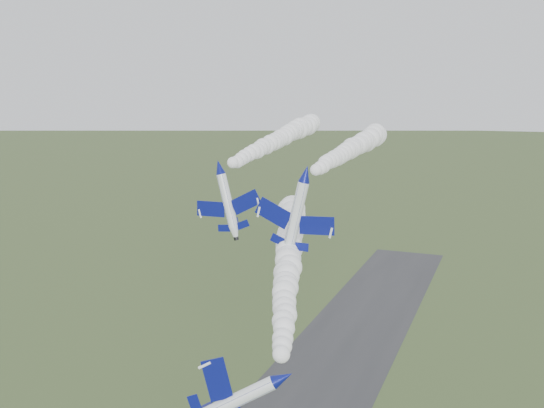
{
  "coord_description": "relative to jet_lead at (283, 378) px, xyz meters",
  "views": [
    {
      "loc": [
        33.39,
        -60.44,
        57.18
      ],
      "look_at": [
        3.62,
        13.88,
        42.8
      ],
      "focal_mm": 40.0,
      "sensor_mm": 36.0,
      "label": 1
    }
  ],
  "objects": [
    {
      "name": "jet_lead",
      "position": [
        0.0,
        0.0,
        0.0
      ],
      "size": [
        5.86,
        11.04,
        8.47
      ],
      "rotation": [
        0.0,
        1.1,
        0.39
      ],
      "color": "white"
    },
    {
      "name": "smoke_trail_jet_lead",
      "position": [
        -10.59,
        29.99,
        2.56
      ],
      "size": [
        26.71,
        55.75,
        4.89
      ],
      "primitive_type": null,
      "rotation": [
        0.0,
        0.0,
        0.39
      ],
      "color": "white"
    },
    {
      "name": "smoke_trail_jet_pair_left",
      "position": [
        -26.21,
        67.1,
        17.0
      ],
      "size": [
        10.18,
        64.91,
        4.68
      ],
      "primitive_type": null,
      "rotation": [
        0.0,
        0.0,
        0.09
      ],
      "color": "white"
    },
    {
      "name": "jet_pair_right",
      "position": [
        -8.8,
        31.95,
        14.78
      ],
      "size": [
        11.67,
        14.27,
        4.14
      ],
      "rotation": [
        0.0,
        0.22,
        0.08
      ],
      "color": "white"
    },
    {
      "name": "jet_pair_left",
      "position": [
        -22.35,
        31.76,
        15.18
      ],
      "size": [
        10.16,
        12.44,
        3.66
      ],
      "rotation": [
        0.0,
        -0.23,
        0.09
      ],
      "color": "white"
    },
    {
      "name": "smoke_trail_jet_pair_right",
      "position": [
        -11.0,
        68.23,
        15.57
      ],
      "size": [
        9.86,
        65.19,
        4.98
      ],
      "primitive_type": null,
      "rotation": [
        0.0,
        0.0,
        0.08
      ],
      "color": "white"
    }
  ]
}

